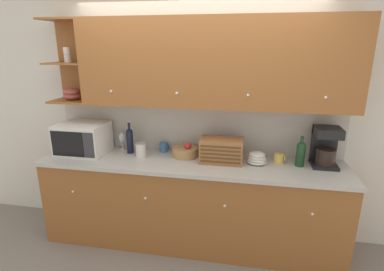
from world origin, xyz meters
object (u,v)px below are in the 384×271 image
(fruit_basket, at_px, (185,151))
(second_wine_bottle, at_px, (301,153))
(wine_glass, at_px, (122,138))
(coffee_maker, at_px, (326,147))
(mug, at_px, (164,147))
(bowl_stack_on_counter, at_px, (257,158))
(microwave, at_px, (83,138))
(wine_bottle, at_px, (130,140))
(storage_canister, at_px, (141,150))
(mug_blue_second, at_px, (279,158))
(bread_box, at_px, (221,150))

(fruit_basket, relative_size, second_wine_bottle, 0.90)
(wine_glass, xyz_separation_m, second_wine_bottle, (1.89, -0.13, 0.00))
(second_wine_bottle, distance_m, coffee_maker, 0.24)
(mug, bearing_deg, bowl_stack_on_counter, -9.46)
(microwave, relative_size, wine_glass, 2.54)
(wine_glass, distance_m, wine_bottle, 0.15)
(bowl_stack_on_counter, bearing_deg, second_wine_bottle, 1.79)
(wine_glass, bearing_deg, bowl_stack_on_counter, -5.61)
(storage_canister, bearing_deg, microwave, 179.93)
(wine_glass, distance_m, mug_blue_second, 1.71)
(microwave, relative_size, fruit_basket, 1.85)
(mug, distance_m, bowl_stack_on_counter, 1.02)
(storage_canister, bearing_deg, wine_bottle, 149.22)
(coffee_maker, bearing_deg, storage_canister, -177.03)
(storage_canister, bearing_deg, second_wine_bottle, 1.49)
(microwave, bearing_deg, storage_canister, -0.07)
(fruit_basket, height_order, bowl_stack_on_counter, fruit_basket)
(mug_blue_second, bearing_deg, fruit_basket, 179.49)
(bread_box, bearing_deg, bowl_stack_on_counter, 3.16)
(fruit_basket, height_order, mug_blue_second, fruit_basket)
(mug_blue_second, bearing_deg, storage_canister, -176.46)
(bowl_stack_on_counter, bearing_deg, bread_box, -176.84)
(mug, xyz_separation_m, bowl_stack_on_counter, (1.01, -0.17, 0.00))
(storage_canister, distance_m, coffee_maker, 1.85)
(microwave, bearing_deg, wine_bottle, 10.50)
(wine_bottle, height_order, bread_box, wine_bottle)
(storage_canister, relative_size, bread_box, 0.37)
(wine_bottle, relative_size, second_wine_bottle, 1.13)
(microwave, distance_m, wine_glass, 0.41)
(storage_canister, distance_m, mug, 0.28)
(microwave, bearing_deg, bread_box, 0.34)
(wine_glass, bearing_deg, coffee_maker, -2.13)
(microwave, relative_size, bread_box, 1.19)
(wine_glass, height_order, mug_blue_second, wine_glass)
(wine_glass, xyz_separation_m, bowl_stack_on_counter, (1.48, -0.15, -0.08))
(wine_glass, distance_m, storage_canister, 0.34)
(microwave, height_order, mug_blue_second, microwave)
(mug, distance_m, coffee_maker, 1.66)
(bowl_stack_on_counter, xyz_separation_m, second_wine_bottle, (0.41, 0.01, 0.08))
(fruit_basket, height_order, bread_box, bread_box)
(bowl_stack_on_counter, relative_size, mug_blue_second, 1.83)
(bread_box, xyz_separation_m, bowl_stack_on_counter, (0.35, 0.02, -0.07))
(mug, relative_size, coffee_maker, 0.26)
(storage_canister, bearing_deg, bread_box, 0.66)
(wine_bottle, height_order, bowl_stack_on_counter, wine_bottle)
(bowl_stack_on_counter, bearing_deg, storage_canister, -178.61)
(mug_blue_second, bearing_deg, bowl_stack_on_counter, -165.12)
(microwave, xyz_separation_m, bread_box, (1.50, 0.01, -0.04))
(wine_glass, height_order, bowl_stack_on_counter, wine_glass)
(bread_box, bearing_deg, mug, 164.06)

